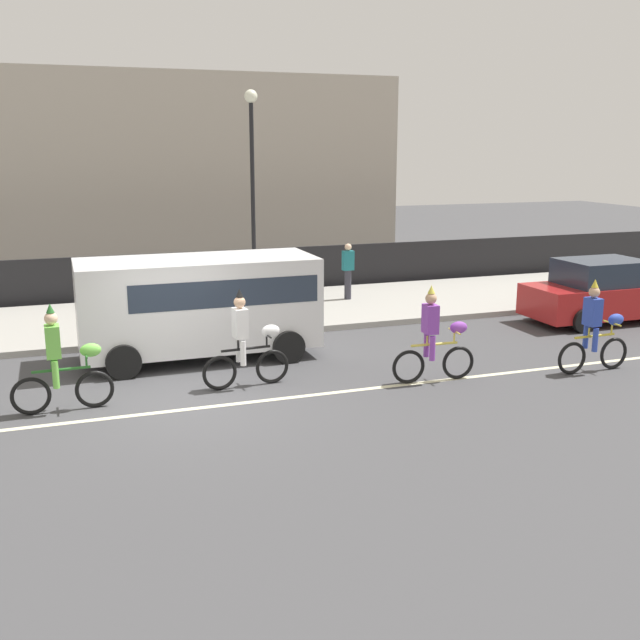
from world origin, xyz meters
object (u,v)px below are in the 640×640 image
at_px(parked_van_white, 202,300).
at_px(street_lamp_post, 252,165).
at_px(pedestrian_onlooker, 348,270).
at_px(parade_cyclist_cobalt, 596,332).
at_px(parade_cyclist_lime, 62,364).
at_px(parade_cyclist_purple, 435,340).
at_px(parked_car_red, 602,292).
at_px(parade_cyclist_zebra, 246,344).

bearing_deg(parked_van_white, street_lamp_post, 64.10).
bearing_deg(street_lamp_post, pedestrian_onlooker, -18.60).
bearing_deg(parade_cyclist_cobalt, parked_van_white, 153.27).
height_order(street_lamp_post, pedestrian_onlooker, street_lamp_post).
bearing_deg(pedestrian_onlooker, parked_van_white, -139.94).
height_order(parade_cyclist_lime, parked_van_white, parked_van_white).
relative_size(parade_cyclist_purple, parked_car_red, 0.47).
bearing_deg(parade_cyclist_purple, parked_van_white, 141.09).
bearing_deg(parade_cyclist_zebra, pedestrian_onlooker, 54.63).
relative_size(parade_cyclist_purple, street_lamp_post, 0.33).
distance_m(parked_van_white, street_lamp_post, 6.29).
height_order(parade_cyclist_lime, parade_cyclist_zebra, same).
relative_size(parade_cyclist_cobalt, parked_car_red, 0.47).
distance_m(parade_cyclist_zebra, parked_van_white, 2.36).
height_order(parade_cyclist_purple, parked_car_red, parade_cyclist_purple).
bearing_deg(parked_car_red, pedestrian_onlooker, 141.88).
xyz_separation_m(parade_cyclist_purple, parade_cyclist_cobalt, (3.37, -0.50, 0.00)).
distance_m(parade_cyclist_zebra, parked_car_red, 10.33).
relative_size(parade_cyclist_zebra, parked_car_red, 0.47).
xyz_separation_m(parade_cyclist_lime, parade_cyclist_purple, (6.85, -0.62, 0.00)).
bearing_deg(parade_cyclist_zebra, street_lamp_post, 74.36).
bearing_deg(parade_cyclist_purple, parade_cyclist_cobalt, -8.45).
distance_m(parade_cyclist_cobalt, parked_van_white, 8.19).
height_order(parade_cyclist_zebra, parade_cyclist_purple, same).
height_order(parade_cyclist_zebra, parade_cyclist_cobalt, same).
distance_m(parade_cyclist_lime, parade_cyclist_purple, 6.88).
xyz_separation_m(parade_cyclist_purple, street_lamp_post, (-1.46, 8.28, 3.15)).
bearing_deg(pedestrian_onlooker, parade_cyclist_zebra, -125.37).
height_order(parked_car_red, street_lamp_post, street_lamp_post).
distance_m(parade_cyclist_lime, parked_van_white, 3.90).
relative_size(parade_cyclist_lime, street_lamp_post, 0.33).
distance_m(parade_cyclist_lime, street_lamp_post, 9.88).
relative_size(parade_cyclist_lime, parade_cyclist_cobalt, 1.00).
bearing_deg(street_lamp_post, parade_cyclist_purple, -80.00).
bearing_deg(parked_van_white, parade_cyclist_purple, -38.91).
relative_size(parade_cyclist_cobalt, parked_van_white, 0.38).
height_order(parade_cyclist_purple, parked_van_white, parked_van_white).
height_order(parade_cyclist_purple, parade_cyclist_cobalt, same).
bearing_deg(parked_car_red, parade_cyclist_cobalt, -131.19).
relative_size(parked_van_white, pedestrian_onlooker, 3.09).
bearing_deg(parade_cyclist_cobalt, parked_car_red, 48.81).
distance_m(parade_cyclist_zebra, pedestrian_onlooker, 8.01).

